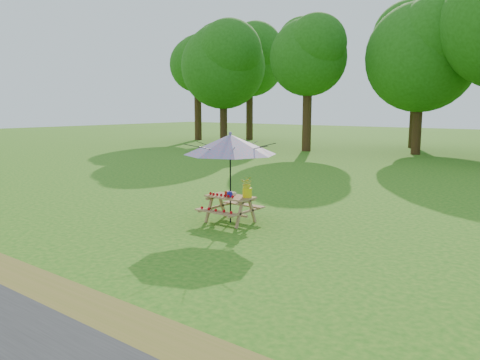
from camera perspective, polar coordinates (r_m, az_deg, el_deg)
The scene contains 6 objects.
ground at distance 7.77m, azimuth 8.71°, elevation -12.76°, with size 120.00×120.00×0.00m, color #1F6613.
picnic_table at distance 11.66m, azimuth -1.18°, elevation -3.62°, with size 1.20×1.32×0.67m.
patio_umbrella at distance 11.42m, azimuth -1.20°, elevation 4.36°, with size 2.33×2.33×2.26m.
produce_bins at distance 11.62m, azimuth -1.23°, elevation -1.67°, with size 0.32×0.37×0.13m.
tomatoes_row at distance 11.54m, azimuth -2.32°, elevation -1.84°, with size 0.77×0.13×0.07m, color #C0060C, non-canonical shape.
flower_bucket at distance 11.38m, azimuth 0.89°, elevation -0.75°, with size 0.38×0.35×0.52m.
Camera 1 is at (3.44, -6.35, 2.85)m, focal length 35.00 mm.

